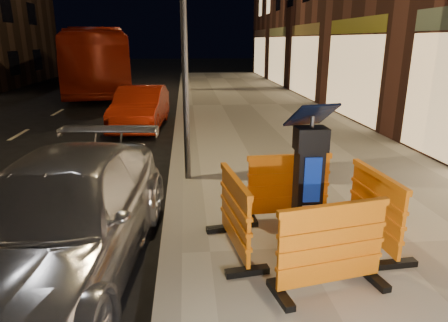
{
  "coord_description": "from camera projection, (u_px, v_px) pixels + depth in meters",
  "views": [
    {
      "loc": [
        0.26,
        -4.72,
        2.85
      ],
      "look_at": [
        0.8,
        1.0,
        1.1
      ],
      "focal_mm": 32.0,
      "sensor_mm": 36.0,
      "label": 1
    }
  ],
  "objects": [
    {
      "name": "ground_plane",
      "position": [
        171.0,
        264.0,
        5.3
      ],
      "size": [
        120.0,
        120.0,
        0.0
      ],
      "primitive_type": "plane",
      "color": "black",
      "rests_on": "ground"
    },
    {
      "name": "sidewalk",
      "position": [
        388.0,
        248.0,
        5.55
      ],
      "size": [
        6.0,
        60.0,
        0.15
      ],
      "primitive_type": "cube",
      "color": "gray",
      "rests_on": "ground"
    },
    {
      "name": "kerb",
      "position": [
        171.0,
        259.0,
        5.28
      ],
      "size": [
        0.3,
        60.0,
        0.15
      ],
      "primitive_type": "cube",
      "color": "slate",
      "rests_on": "ground"
    },
    {
      "name": "parking_kiosk",
      "position": [
        308.0,
        183.0,
        5.15
      ],
      "size": [
        0.64,
        0.64,
        1.85
      ],
      "primitive_type": "cube",
      "rotation": [
        0.0,
        0.0,
        0.11
      ],
      "color": "black",
      "rests_on": "sidewalk"
    },
    {
      "name": "barrier_front",
      "position": [
        331.0,
        248.0,
        4.37
      ],
      "size": [
        1.41,
        0.79,
        1.03
      ],
      "primitive_type": "cube",
      "rotation": [
        0.0,
        0.0,
        0.19
      ],
      "color": "orange",
      "rests_on": "sidewalk"
    },
    {
      "name": "barrier_back",
      "position": [
        288.0,
        187.0,
        6.18
      ],
      "size": [
        1.36,
        0.62,
        1.03
      ],
      "primitive_type": "cube",
      "rotation": [
        0.0,
        0.0,
        0.05
      ],
      "color": "orange",
      "rests_on": "sidewalk"
    },
    {
      "name": "barrier_kerbside",
      "position": [
        235.0,
        215.0,
        5.19
      ],
      "size": [
        0.73,
        1.39,
        1.03
      ],
      "primitive_type": "cube",
      "rotation": [
        0.0,
        0.0,
        1.71
      ],
      "color": "orange",
      "rests_on": "sidewalk"
    },
    {
      "name": "barrier_bldgside",
      "position": [
        375.0,
        209.0,
        5.36
      ],
      "size": [
        0.64,
        1.36,
        1.03
      ],
      "primitive_type": "cube",
      "rotation": [
        0.0,
        0.0,
        1.64
      ],
      "color": "orange",
      "rests_on": "sidewalk"
    },
    {
      "name": "car_silver",
      "position": [
        67.0,
        270.0,
        5.15
      ],
      "size": [
        2.5,
        5.15,
        1.45
      ],
      "primitive_type": "imported",
      "rotation": [
        0.0,
        0.0,
        -0.1
      ],
      "color": "silver",
      "rests_on": "ground"
    },
    {
      "name": "car_red",
      "position": [
        142.0,
        128.0,
        13.47
      ],
      "size": [
        1.72,
        4.25,
        1.37
      ],
      "primitive_type": "imported",
      "rotation": [
        0.0,
        0.0,
        -0.06
      ],
      "color": "#9F1E0B",
      "rests_on": "ground"
    },
    {
      "name": "bus_doubledecker",
      "position": [
        102.0,
        92.0,
        22.66
      ],
      "size": [
        4.98,
        12.65,
        3.44
      ],
      "primitive_type": "imported",
      "rotation": [
        0.0,
        0.0,
        0.17
      ],
      "color": "maroon",
      "rests_on": "ground"
    },
    {
      "name": "street_lamp_mid",
      "position": [
        184.0,
        22.0,
        7.26
      ],
      "size": [
        0.12,
        0.12,
        6.0
      ],
      "primitive_type": "cylinder",
      "color": "#3F3F44",
      "rests_on": "sidewalk"
    },
    {
      "name": "street_lamp_far",
      "position": [
        185.0,
        34.0,
        21.54
      ],
      "size": [
        0.12,
        0.12,
        6.0
      ],
      "primitive_type": "cylinder",
      "color": "#3F3F44",
      "rests_on": "sidewalk"
    }
  ]
}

